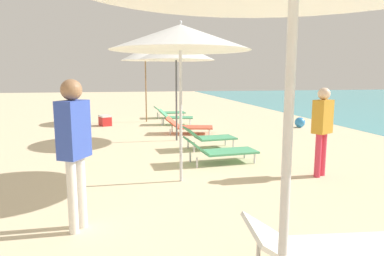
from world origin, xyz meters
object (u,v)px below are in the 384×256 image
object	(u,v)px
lounger_fourth_inland	(209,137)
beach_ball	(300,122)
lounger_second_shoreside	(328,250)
lounger_farthest_inland	(175,116)
lounger_third_shoreside	(220,150)
person_walking_mid	(74,140)
lounger_farthest_shoreside	(169,112)
umbrella_third	(180,38)
umbrella_fourth	(176,51)
person_walking_near	(322,123)
lounger_fourth_shoreside	(188,126)
umbrella_farthest	(145,54)
cooler_box	(105,120)

from	to	relation	value
lounger_fourth_inland	beach_ball	distance (m)	4.85
lounger_second_shoreside	lounger_farthest_inland	distance (m)	9.79
lounger_third_shoreside	lounger_farthest_inland	world-z (taller)	lounger_farthest_inland
lounger_second_shoreside	person_walking_mid	world-z (taller)	person_walking_mid
lounger_farthest_shoreside	person_walking_mid	bearing A→B (deg)	-103.69
lounger_fourth_inland	lounger_farthest_inland	size ratio (longest dim) A/B	0.98
lounger_second_shoreside	beach_ball	size ratio (longest dim) A/B	4.32
lounger_farthest_inland	beach_ball	distance (m)	4.43
umbrella_third	umbrella_fourth	distance (m)	3.71
lounger_second_shoreside	person_walking_near	distance (m)	3.42
umbrella_fourth	beach_ball	world-z (taller)	umbrella_fourth
lounger_third_shoreside	person_walking_mid	world-z (taller)	person_walking_mid
lounger_fourth_shoreside	beach_ball	world-z (taller)	lounger_fourth_shoreside
person_walking_mid	beach_ball	size ratio (longest dim) A/B	4.98
lounger_second_shoreside	lounger_fourth_shoreside	xyz separation A→B (m)	(0.17, 7.80, -0.04)
umbrella_farthest	beach_ball	bearing A→B (deg)	-25.44
lounger_fourth_inland	person_walking_mid	size ratio (longest dim) A/B	0.74
lounger_fourth_shoreside	umbrella_farthest	distance (m)	3.97
lounger_second_shoreside	person_walking_near	xyz separation A→B (m)	(1.69, 2.90, 0.68)
lounger_farthest_shoreside	umbrella_fourth	bearing A→B (deg)	-95.55
person_walking_mid	cooler_box	distance (m)	8.63
cooler_box	person_walking_near	bearing A→B (deg)	-59.71
lounger_fourth_inland	lounger_farthest_shoreside	bearing A→B (deg)	85.14
umbrella_fourth	lounger_fourth_inland	size ratio (longest dim) A/B	2.09
lounger_second_shoreside	umbrella_third	bearing A→B (deg)	110.67
lounger_fourth_shoreside	beach_ball	bearing A→B (deg)	20.78
umbrella_third	lounger_farthest_inland	size ratio (longest dim) A/B	2.01
umbrella_fourth	lounger_fourth_inland	bearing A→B (deg)	-63.46
umbrella_third	umbrella_fourth	size ratio (longest dim) A/B	0.97
cooler_box	lounger_fourth_shoreside	bearing A→B (deg)	-40.26
lounger_farthest_inland	cooler_box	xyz separation A→B (m)	(-2.52, 0.26, -0.12)
cooler_box	beach_ball	bearing A→B (deg)	-14.29
umbrella_third	lounger_third_shoreside	distance (m)	2.58
lounger_second_shoreside	person_walking_near	world-z (taller)	person_walking_near
umbrella_farthest	lounger_second_shoreside	bearing A→B (deg)	-84.94
cooler_box	lounger_farthest_shoreside	bearing A→B (deg)	35.11
lounger_fourth_shoreside	umbrella_fourth	bearing A→B (deg)	-103.82
umbrella_third	cooler_box	size ratio (longest dim) A/B	4.70
lounger_fourth_shoreside	person_walking_near	size ratio (longest dim) A/B	0.98
lounger_fourth_shoreside	cooler_box	bearing A→B (deg)	152.98
umbrella_fourth	lounger_farthest_inland	world-z (taller)	umbrella_fourth
umbrella_farthest	lounger_farthest_inland	distance (m)	2.70
lounger_fourth_shoreside	person_walking_mid	world-z (taller)	person_walking_mid
beach_ball	lounger_second_shoreside	bearing A→B (deg)	-116.86
umbrella_third	cooler_box	world-z (taller)	umbrella_third
person_walking_near	cooler_box	xyz separation A→B (m)	(-4.17, 7.14, -0.77)
lounger_fourth_shoreside	person_walking_near	world-z (taller)	person_walking_near
lounger_third_shoreside	umbrella_fourth	bearing A→B (deg)	95.69
lounger_farthest_inland	lounger_fourth_inland	bearing A→B (deg)	-74.94
lounger_second_shoreside	lounger_fourth_shoreside	world-z (taller)	lounger_second_shoreside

